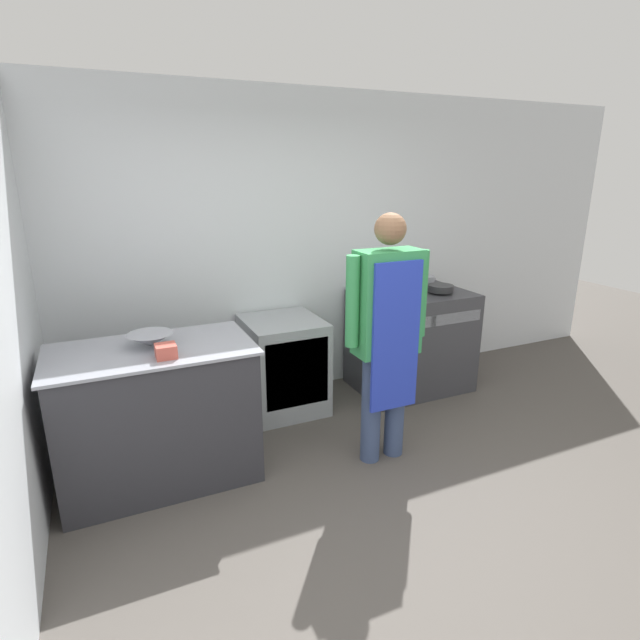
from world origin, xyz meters
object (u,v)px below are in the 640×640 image
object	(u,v)px
fridge_unit	(283,365)
mixing_bowl	(150,340)
saute_pan	(441,288)
person_cook	(387,326)
sauce_pot	(424,281)
plastic_tub	(166,351)
stove	(410,340)
stock_pot	(384,276)

from	to	relation	value
fridge_unit	mixing_bowl	distance (m)	1.38
mixing_bowl	saute_pan	xyz separation A→B (m)	(2.59, 0.38, 0.01)
person_cook	sauce_pot	size ratio (longest dim) A/B	8.62
sauce_pot	fridge_unit	bearing A→B (deg)	-177.46
fridge_unit	plastic_tub	size ratio (longest dim) A/B	6.63
stove	sauce_pot	world-z (taller)	sauce_pot
person_cook	sauce_pot	world-z (taller)	person_cook
plastic_tub	saute_pan	distance (m)	2.60
plastic_tub	stove	bearing A→B (deg)	18.21
fridge_unit	sauce_pot	size ratio (longest dim) A/B	3.97
mixing_bowl	fridge_unit	bearing A→B (deg)	27.49
fridge_unit	person_cook	bearing A→B (deg)	-69.92
mixing_bowl	person_cook	bearing A→B (deg)	-16.98
sauce_pot	stove	bearing A→B (deg)	-147.28
stock_pot	sauce_pot	size ratio (longest dim) A/B	1.30
mixing_bowl	stock_pot	world-z (taller)	stock_pot
sauce_pot	mixing_bowl	bearing A→B (deg)	-165.99
fridge_unit	stock_pot	size ratio (longest dim) A/B	3.05
stock_pot	sauce_pot	distance (m)	0.45
fridge_unit	saute_pan	bearing A→B (deg)	-7.72
plastic_tub	sauce_pot	world-z (taller)	sauce_pot
person_cook	saute_pan	bearing A→B (deg)	37.45
plastic_tub	saute_pan	bearing A→B (deg)	14.03
plastic_tub	stock_pot	xyz separation A→B (m)	(2.08, 0.90, 0.12)
sauce_pot	person_cook	bearing A→B (deg)	-134.76
mixing_bowl	plastic_tub	xyz separation A→B (m)	(0.06, -0.25, -0.00)
saute_pan	fridge_unit	bearing A→B (deg)	172.28
fridge_unit	saute_pan	size ratio (longest dim) A/B	3.52
stove	fridge_unit	world-z (taller)	stove
saute_pan	plastic_tub	bearing A→B (deg)	-165.97
mixing_bowl	sauce_pot	size ratio (longest dim) A/B	1.42
stock_pot	sauce_pot	bearing A→B (deg)	0.00
mixing_bowl	stove	bearing A→B (deg)	12.14
stove	fridge_unit	distance (m)	1.27
mixing_bowl	plastic_tub	bearing A→B (deg)	-76.11
stock_pot	plastic_tub	bearing A→B (deg)	-156.74
stock_pot	fridge_unit	bearing A→B (deg)	-176.38
mixing_bowl	sauce_pot	distance (m)	2.67
fridge_unit	stove	bearing A→B (deg)	-3.09
stove	fridge_unit	xyz separation A→B (m)	(-1.26, 0.07, -0.06)
stove	saute_pan	world-z (taller)	saute_pan
stock_pot	saute_pan	world-z (taller)	stock_pot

